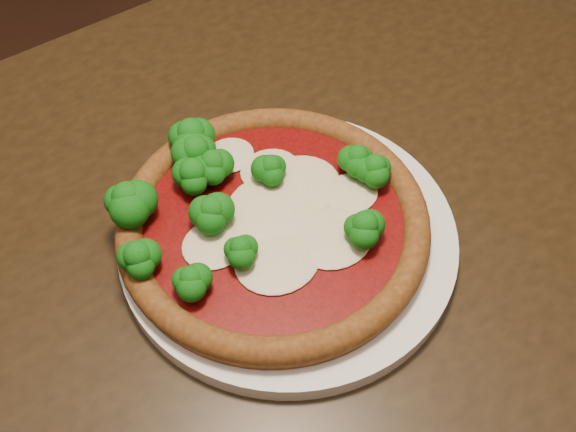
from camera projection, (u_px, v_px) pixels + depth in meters
dining_table at (273, 277)px, 0.71m from camera, size 1.14×0.80×0.75m
plate at (288, 236)px, 0.61m from camera, size 0.32×0.32×0.02m
pizza at (264, 214)px, 0.59m from camera, size 0.29×0.29×0.06m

